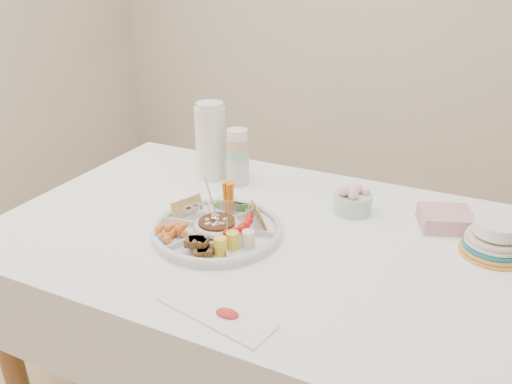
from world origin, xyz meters
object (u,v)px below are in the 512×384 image
at_px(thermos, 211,140).
at_px(plate_stack, 495,237).
at_px(dining_table, 251,325).
at_px(party_tray, 217,228).

distance_m(thermos, plate_stack, 0.99).
bearing_deg(thermos, dining_table, -43.83).
bearing_deg(dining_table, thermos, 136.17).
distance_m(party_tray, thermos, 0.46).
bearing_deg(dining_table, plate_stack, 12.23).
xyz_separation_m(dining_table, plate_stack, (0.67, 0.15, 0.43)).
height_order(dining_table, party_tray, party_tray).
height_order(dining_table, thermos, thermos).
xyz_separation_m(dining_table, party_tray, (-0.07, -0.08, 0.40)).
height_order(dining_table, plate_stack, plate_stack).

